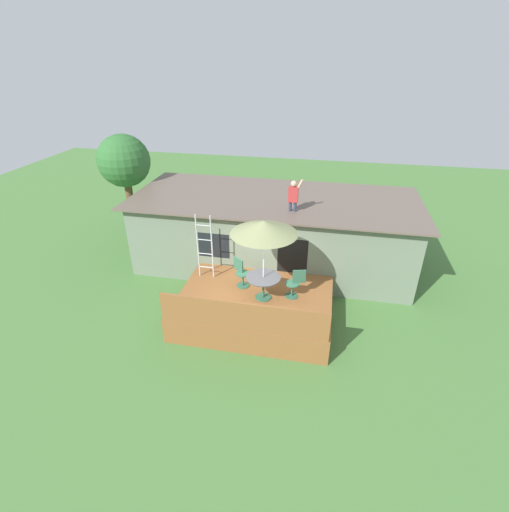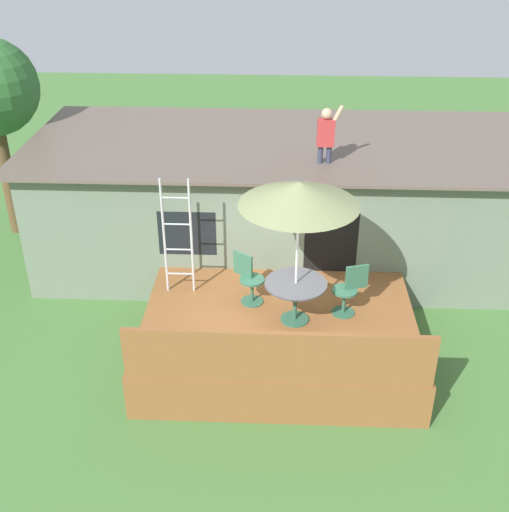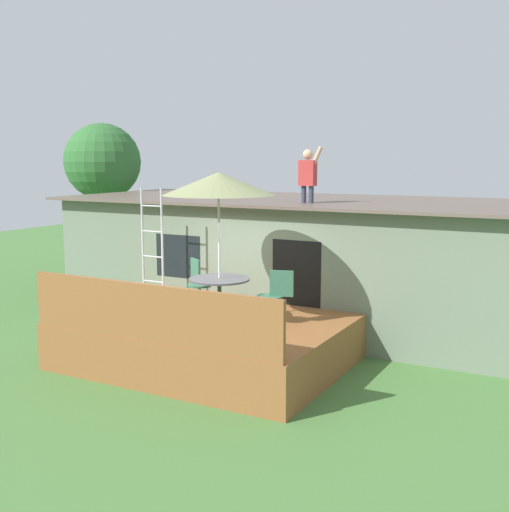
{
  "view_description": "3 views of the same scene",
  "coord_description": "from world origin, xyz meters",
  "px_view_note": "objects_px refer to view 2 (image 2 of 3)",
  "views": [
    {
      "loc": [
        1.9,
        -9.41,
        7.44
      ],
      "look_at": [
        -0.12,
        0.51,
        1.9
      ],
      "focal_mm": 26.49,
      "sensor_mm": 36.0,
      "label": 1
    },
    {
      "loc": [
        -0.01,
        -9.13,
        7.18
      ],
      "look_at": [
        -0.45,
        0.67,
        1.62
      ],
      "focal_mm": 45.35,
      "sensor_mm": 36.0,
      "label": 2
    },
    {
      "loc": [
        5.86,
        -9.09,
        3.56
      ],
      "look_at": [
        0.63,
        0.52,
        1.88
      ],
      "focal_mm": 44.46,
      "sensor_mm": 36.0,
      "label": 3
    }
  ],
  "objects_px": {
    "patio_umbrella": "(299,194)",
    "patio_chair_left": "(249,279)",
    "patio_table": "(296,291)",
    "person_figure": "(326,132)",
    "step_ladder": "(178,237)",
    "patio_chair_right": "(349,290)"
  },
  "relations": [
    {
      "from": "step_ladder",
      "to": "patio_chair_left",
      "type": "height_order",
      "value": "step_ladder"
    },
    {
      "from": "patio_umbrella",
      "to": "step_ladder",
      "type": "xyz_separation_m",
      "value": [
        -2.07,
        0.85,
        -1.25
      ]
    },
    {
      "from": "patio_umbrella",
      "to": "step_ladder",
      "type": "relative_size",
      "value": 1.15
    },
    {
      "from": "patio_table",
      "to": "patio_umbrella",
      "type": "bearing_deg",
      "value": 0.0
    },
    {
      "from": "patio_table",
      "to": "patio_chair_left",
      "type": "height_order",
      "value": "patio_chair_left"
    },
    {
      "from": "patio_umbrella",
      "to": "person_figure",
      "type": "relative_size",
      "value": 2.29
    },
    {
      "from": "patio_umbrella",
      "to": "step_ladder",
      "type": "distance_m",
      "value": 2.56
    },
    {
      "from": "patio_table",
      "to": "step_ladder",
      "type": "relative_size",
      "value": 0.47
    },
    {
      "from": "step_ladder",
      "to": "patio_table",
      "type": "bearing_deg",
      "value": -22.41
    },
    {
      "from": "patio_umbrella",
      "to": "patio_chair_left",
      "type": "bearing_deg",
      "value": 145.14
    },
    {
      "from": "step_ladder",
      "to": "person_figure",
      "type": "height_order",
      "value": "person_figure"
    },
    {
      "from": "patio_table",
      "to": "patio_chair_left",
      "type": "bearing_deg",
      "value": 145.14
    },
    {
      "from": "patio_chair_left",
      "to": "step_ladder",
      "type": "bearing_deg",
      "value": -158.05
    },
    {
      "from": "person_figure",
      "to": "patio_chair_right",
      "type": "relative_size",
      "value": 1.21
    },
    {
      "from": "patio_table",
      "to": "patio_chair_left",
      "type": "relative_size",
      "value": 1.13
    },
    {
      "from": "person_figure",
      "to": "patio_chair_right",
      "type": "xyz_separation_m",
      "value": [
        0.38,
        -2.21,
        -2.05
      ]
    },
    {
      "from": "person_figure",
      "to": "patio_chair_left",
      "type": "bearing_deg",
      "value": -125.06
    },
    {
      "from": "patio_table",
      "to": "person_figure",
      "type": "height_order",
      "value": "person_figure"
    },
    {
      "from": "patio_table",
      "to": "patio_chair_right",
      "type": "bearing_deg",
      "value": 16.37
    },
    {
      "from": "patio_table",
      "to": "patio_umbrella",
      "type": "distance_m",
      "value": 1.76
    },
    {
      "from": "patio_umbrella",
      "to": "patio_chair_right",
      "type": "relative_size",
      "value": 2.76
    },
    {
      "from": "patio_table",
      "to": "step_ladder",
      "type": "distance_m",
      "value": 2.3
    }
  ]
}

